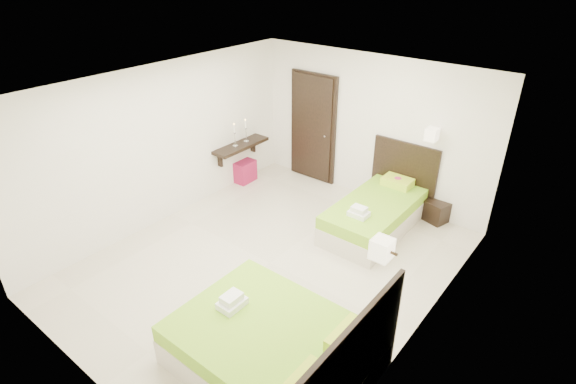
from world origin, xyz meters
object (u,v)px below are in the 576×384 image
Objects in this scene: bed_single at (377,212)px; ottoman at (242,170)px; nightstand at (436,210)px; bed_double at (277,349)px.

bed_single is 4.67× the size of ottoman.
bed_double is at bearing -75.51° from nightstand.
bed_double is 4.09m from nightstand.
nightstand is 3.75m from ottoman.
nightstand is 0.96× the size of ottoman.
bed_double is at bearing -80.23° from bed_single.
nightstand is at bearing 14.77° from ottoman.
bed_double is 4.87× the size of ottoman.
bed_single is 3.29m from bed_double.
bed_double reaches higher than bed_single.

